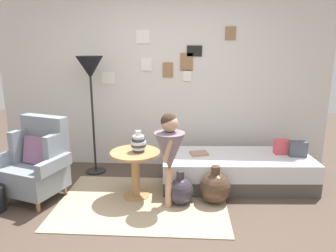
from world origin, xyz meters
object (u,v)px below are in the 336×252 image
at_px(daybed, 236,170).
at_px(demijohn_far, 215,187).
at_px(armchair, 38,162).
at_px(vase_striped, 138,143).
at_px(floor_lamp, 90,73).
at_px(person_child, 170,148).
at_px(book_on_daybed, 199,153).
at_px(side_table, 135,165).
at_px(demijohn_near, 180,191).

xyz_separation_m(daybed, demijohn_far, (-0.32, -0.52, -0.01)).
relative_size(armchair, vase_striped, 3.83).
height_order(floor_lamp, person_child, floor_lamp).
distance_m(person_child, book_on_daybed, 0.78).
relative_size(side_table, demijohn_near, 1.46).
bearing_deg(daybed, vase_striped, -161.23).
height_order(side_table, demijohn_far, side_table).
bearing_deg(floor_lamp, vase_striped, -44.40).
height_order(vase_striped, demijohn_far, vase_striped).
xyz_separation_m(armchair, vase_striped, (1.20, 0.08, 0.24)).
relative_size(vase_striped, book_on_daybed, 1.15).
distance_m(armchair, daybed, 2.47).
bearing_deg(demijohn_near, floor_lamp, 144.30).
xyz_separation_m(vase_striped, demijohn_far, (0.90, -0.10, -0.49)).
bearing_deg(armchair, book_on_daybed, 14.80).
xyz_separation_m(armchair, book_on_daybed, (1.92, 0.51, -0.02)).
bearing_deg(demijohn_near, armchair, 177.23).
distance_m(vase_striped, book_on_daybed, 0.88).
bearing_deg(side_table, demijohn_far, -5.71).
bearing_deg(book_on_daybed, demijohn_far, -72.21).
height_order(side_table, demijohn_near, side_table).
xyz_separation_m(vase_striped, book_on_daybed, (0.73, 0.43, -0.26)).
bearing_deg(demijohn_far, armchair, 179.30).
distance_m(side_table, demijohn_near, 0.61).
distance_m(vase_striped, floor_lamp, 1.29).
bearing_deg(floor_lamp, side_table, -46.42).
height_order(person_child, demijohn_near, person_child).
bearing_deg(book_on_daybed, vase_striped, -149.40).
bearing_deg(side_table, daybed, 18.61).
relative_size(book_on_daybed, demijohn_near, 0.55).
relative_size(side_table, demijohn_far, 1.31).
bearing_deg(book_on_daybed, side_table, -150.20).
distance_m(armchair, demijohn_near, 1.72).
bearing_deg(armchair, floor_lamp, 61.19).
xyz_separation_m(daybed, floor_lamp, (-1.96, 0.32, 1.22)).
xyz_separation_m(floor_lamp, demijohn_near, (1.24, -0.89, -1.26)).
bearing_deg(demijohn_far, side_table, 174.29).
relative_size(side_table, book_on_daybed, 2.67).
height_order(armchair, person_child, person_child).
distance_m(side_table, demijohn_far, 0.97).
distance_m(vase_striped, demijohn_far, 1.03).
height_order(daybed, demijohn_far, demijohn_far).
bearing_deg(vase_striped, person_child, -29.33).
distance_m(floor_lamp, demijohn_near, 1.98).
height_order(vase_striped, demijohn_near, vase_striped).
relative_size(floor_lamp, person_child, 1.53).
bearing_deg(side_table, demijohn_near, -15.63).
bearing_deg(vase_striped, armchair, -176.25).
height_order(daybed, person_child, person_child).
distance_m(floor_lamp, person_child, 1.64).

